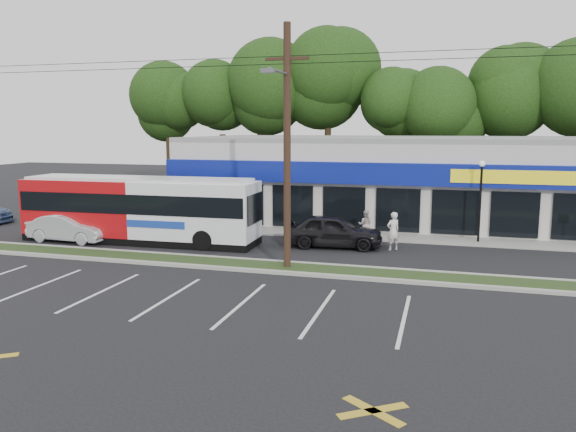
% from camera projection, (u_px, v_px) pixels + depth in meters
% --- Properties ---
extents(ground, '(120.00, 120.00, 0.00)m').
position_uv_depth(ground, '(212.00, 270.00, 23.44)').
color(ground, black).
rests_on(ground, ground).
extents(grass_strip, '(40.00, 1.60, 0.12)m').
position_uv_depth(grass_strip, '(221.00, 263.00, 24.38)').
color(grass_strip, '#1E3415').
rests_on(grass_strip, ground).
extents(curb_south, '(40.00, 0.25, 0.14)m').
position_uv_depth(curb_south, '(213.00, 268.00, 23.57)').
color(curb_south, '#9E9E93').
rests_on(curb_south, ground).
extents(curb_north, '(40.00, 0.25, 0.14)m').
position_uv_depth(curb_north, '(228.00, 259.00, 25.19)').
color(curb_north, '#9E9E93').
rests_on(curb_north, ground).
extents(sidewalk, '(32.00, 2.20, 0.10)m').
position_uv_depth(sidewalk, '(362.00, 236.00, 30.65)').
color(sidewalk, '#9E9E93').
rests_on(sidewalk, ground).
extents(strip_mall, '(25.00, 12.55, 5.30)m').
position_uv_depth(strip_mall, '(386.00, 178.00, 36.68)').
color(strip_mall, beige).
rests_on(strip_mall, ground).
extents(utility_pole, '(50.00, 2.77, 10.00)m').
position_uv_depth(utility_pole, '(283.00, 140.00, 22.72)').
color(utility_pole, black).
rests_on(utility_pole, ground).
extents(lamp_post, '(0.30, 0.30, 4.25)m').
position_uv_depth(lamp_post, '(481.00, 192.00, 28.44)').
color(lamp_post, black).
rests_on(lamp_post, ground).
extents(tree_line, '(46.76, 6.76, 11.83)m').
position_uv_depth(tree_line, '(382.00, 96.00, 45.77)').
color(tree_line, black).
rests_on(tree_line, ground).
extents(metrobus, '(12.58, 2.97, 3.36)m').
position_uv_depth(metrobus, '(140.00, 208.00, 29.04)').
color(metrobus, '#AE0D11').
rests_on(metrobus, ground).
extents(car_dark, '(4.98, 2.31, 1.65)m').
position_uv_depth(car_dark, '(333.00, 231.00, 27.83)').
color(car_dark, black).
rests_on(car_dark, ground).
extents(car_silver, '(4.47, 1.70, 1.46)m').
position_uv_depth(car_silver, '(70.00, 228.00, 29.21)').
color(car_silver, '#B6BABE').
rests_on(car_silver, ground).
extents(pedestrian_a, '(0.81, 0.78, 1.87)m').
position_uv_depth(pedestrian_a, '(393.00, 231.00, 27.14)').
color(pedestrian_a, silver).
rests_on(pedestrian_a, ground).
extents(pedestrian_b, '(0.77, 0.61, 1.53)m').
position_uv_depth(pedestrian_b, '(365.00, 224.00, 30.00)').
color(pedestrian_b, '#B6AAA3').
rests_on(pedestrian_b, ground).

